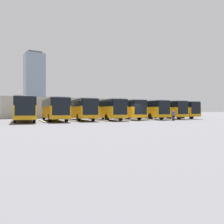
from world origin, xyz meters
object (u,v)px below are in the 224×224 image
Objects in this scene: bus_1 at (162,109)px; bus_7 at (24,108)px; bus_2 at (144,109)px; bus_4 at (105,109)px; pedestrian at (173,115)px; bus_6 at (54,109)px; bus_3 at (123,109)px; bus_0 at (174,109)px; bus_5 at (79,109)px.

bus_1 is 24.82m from bus_7.
bus_2 is 1.00× the size of bus_4.
pedestrian is (-7.60, 7.78, -0.96)m from bus_4.
bus_6 is (16.54, -0.49, 0.00)m from bus_2.
bus_3 is (8.27, -0.83, 0.00)m from bus_1.
bus_5 is (20.68, -0.30, 0.00)m from bus_0.
bus_6 is at bearing -171.61° from bus_7.
bus_6 is (8.27, -0.47, 0.00)m from bus_4.
bus_0 is 24.81m from bus_6.
bus_3 is at bearing -171.28° from bus_6.
bus_2 is at bearing -176.71° from bus_5.
bus_5 is at bearing -166.55° from bus_6.
bus_7 is at bearing 8.64° from bus_3.
bus_0 is at bearing -173.08° from bus_3.
bus_3 is 1.00× the size of bus_5.
bus_2 is 7.76× the size of pedestrian.
bus_7 reaches higher than pedestrian.
bus_2 is 16.55m from bus_6.
bus_1 is 1.00× the size of bus_2.
bus_2 is 12.44m from bus_5.
bus_6 is 4.14m from bus_7.
bus_1 is 16.57m from bus_5.
bus_0 and bus_5 have the same top height.
bus_2 is 20.68m from bus_7.
bus_3 is 7.76× the size of pedestrian.
bus_4 is at bearing 7.05° from bus_1.
pedestrian is at bearing 141.85° from bus_4.
bus_6 is 17.91m from pedestrian.
bus_7 is (16.54, 0.32, 0.00)m from bus_3.
bus_0 is 1.00× the size of bus_6.
bus_1 is 7.76× the size of pedestrian.
bus_0 and bus_6 have the same top height.
bus_1 is at bearing -173.68° from bus_2.
bus_5 is at bearing 165.67° from pedestrian.
bus_7 is (12.41, -0.41, 0.00)m from bus_4.
bus_4 is 7.76× the size of pedestrian.
bus_0 is 4.20m from bus_1.
bus_0 is at bearing -172.10° from bus_7.
bus_6 is at bearing 7.82° from bus_0.
bus_0 is 1.00× the size of bus_2.
bus_1 is at bearing -172.95° from bus_4.
bus_7 is (20.68, -0.42, 0.00)m from bus_2.
bus_5 is at bearing -169.07° from bus_7.
bus_4 is (4.14, 0.73, 0.00)m from bus_3.
bus_1 is 1.00× the size of bus_3.
bus_4 and bus_6 have the same top height.
bus_0 and bus_4 have the same top height.
bus_1 is at bearing -178.24° from bus_3.
bus_7 is (4.14, 0.06, 0.00)m from bus_6.
bus_3 is 12.41m from bus_6.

